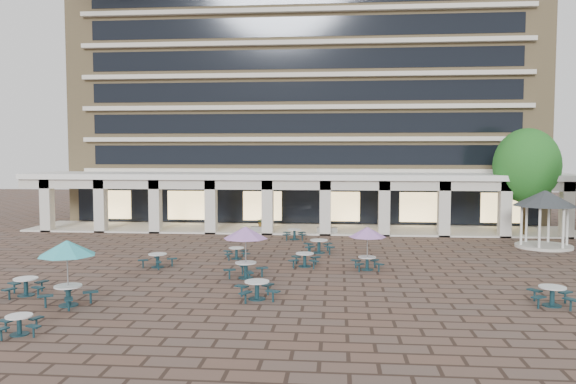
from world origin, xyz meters
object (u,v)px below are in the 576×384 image
object	(u,v)px
picnic_table_2	(257,288)
planter_right	(327,228)
gazebo	(545,205)
picnic_table_1	(19,323)
planter_left	(261,227)

from	to	relation	value
picnic_table_2	planter_right	world-z (taller)	planter_right
gazebo	planter_right	world-z (taller)	gazebo
picnic_table_1	planter_left	bearing A→B (deg)	54.72
picnic_table_1	planter_left	distance (m)	24.37
planter_left	picnic_table_2	bearing A→B (deg)	-82.69
picnic_table_1	gazebo	bearing A→B (deg)	15.25
picnic_table_1	gazebo	size ratio (longest dim) A/B	0.46
picnic_table_1	planter_right	world-z (taller)	planter_right
gazebo	planter_right	xyz separation A→B (m)	(-13.74, 4.74, -2.25)
gazebo	planter_right	distance (m)	14.70
planter_left	planter_right	size ratio (longest dim) A/B	1.00
gazebo	planter_right	bearing A→B (deg)	160.96
picnic_table_2	planter_left	world-z (taller)	planter_left
picnic_table_1	planter_left	xyz separation A→B (m)	(4.74, 23.90, 0.07)
planter_right	picnic_table_1	bearing A→B (deg)	-112.03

